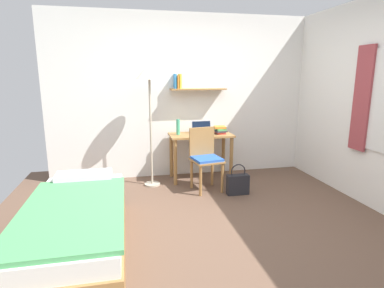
# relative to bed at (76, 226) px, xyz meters

# --- Properties ---
(ground_plane) EXTENTS (5.28, 5.28, 0.00)m
(ground_plane) POSITION_rel_bed_xyz_m (1.49, 0.12, -0.24)
(ground_plane) COLOR brown
(wall_back) EXTENTS (4.40, 0.27, 2.60)m
(wall_back) POSITION_rel_bed_xyz_m (1.49, 2.14, 1.06)
(wall_back) COLOR white
(wall_back) RESTS_ON ground_plane
(bed) EXTENTS (0.91, 1.95, 0.54)m
(bed) POSITION_rel_bed_xyz_m (0.00, 0.00, 0.00)
(bed) COLOR #9E703D
(bed) RESTS_ON ground_plane
(desk) EXTENTS (0.99, 0.51, 0.74)m
(desk) POSITION_rel_bed_xyz_m (1.65, 1.82, 0.34)
(desk) COLOR #9E703D
(desk) RESTS_ON ground_plane
(desk_chair) EXTENTS (0.47, 0.47, 0.90)m
(desk_chair) POSITION_rel_bed_xyz_m (1.61, 1.34, 0.26)
(desk_chair) COLOR #9E703D
(desk_chair) RESTS_ON ground_plane
(standing_lamp) EXTENTS (0.38, 0.38, 1.81)m
(standing_lamp) POSITION_rel_bed_xyz_m (0.86, 1.68, 1.35)
(standing_lamp) COLOR #B2A893
(standing_lamp) RESTS_ON ground_plane
(laptop) EXTENTS (0.34, 0.22, 0.21)m
(laptop) POSITION_rel_bed_xyz_m (1.68, 1.84, 0.55)
(laptop) COLOR #B7BABF
(laptop) RESTS_ON desk
(water_bottle) EXTENTS (0.06, 0.06, 0.24)m
(water_bottle) POSITION_rel_bed_xyz_m (1.30, 1.85, 0.62)
(water_bottle) COLOR #42A87F
(water_bottle) RESTS_ON desk
(book_stack) EXTENTS (0.20, 0.25, 0.12)m
(book_stack) POSITION_rel_bed_xyz_m (1.96, 1.81, 0.55)
(book_stack) COLOR #D13D38
(book_stack) RESTS_ON desk
(handbag) EXTENTS (0.31, 0.12, 0.44)m
(handbag) POSITION_rel_bed_xyz_m (2.00, 1.04, -0.08)
(handbag) COLOR #232328
(handbag) RESTS_ON ground_plane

